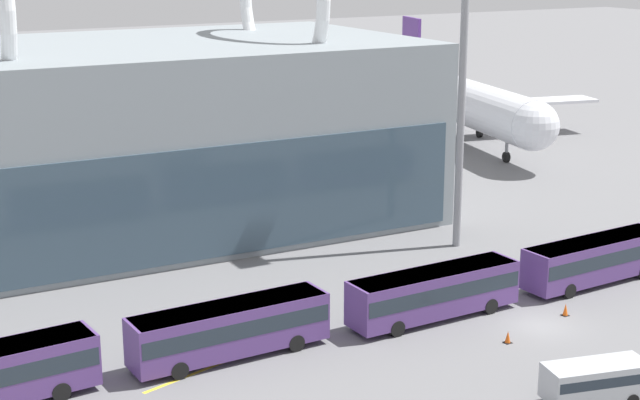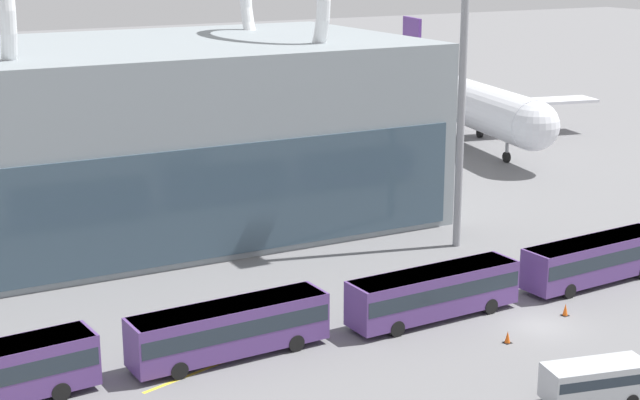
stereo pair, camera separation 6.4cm
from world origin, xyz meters
The scene contains 12 objects.
ground_plane centered at (0.00, 0.00, 0.00)m, with size 440.00×440.00×0.00m, color slate.
airliner_at_gate_near centered at (-22.34, 40.51, 5.23)m, with size 38.54×38.27×15.47m.
airliner_at_gate_far centered at (29.74, 49.07, 4.85)m, with size 36.57×39.12×13.28m.
shuttle_bus_1 centered at (-18.54, 4.71, 1.84)m, with size 11.71×3.04×3.12m.
shuttle_bus_2 centered at (-5.08, 4.06, 1.84)m, with size 11.71×3.02×3.12m.
shuttle_bus_3 centered at (8.38, 4.19, 1.84)m, with size 11.76×3.32×3.12m.
service_van_foreground centered at (-4.46, -9.31, 1.26)m, with size 5.70×3.18×2.12m.
floodlight_mast centered at (5.19, 15.70, 18.01)m, with size 2.21×2.21×30.12m.
lane_stripe_0 centered at (14.99, 7.23, 0.00)m, with size 9.00×0.25×0.01m, color yellow.
lane_stripe_1 centered at (-19.40, 4.19, 0.00)m, with size 10.41×0.25×0.01m, color yellow.
traffic_cone_0 centered at (2.50, 0.53, 0.39)m, with size 0.44×0.44×0.80m.
traffic_cone_1 centered at (-3.45, -1.16, 0.36)m, with size 0.45×0.45×0.73m.
Camera 2 is at (-38.51, -42.76, 22.80)m, focal length 55.00 mm.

